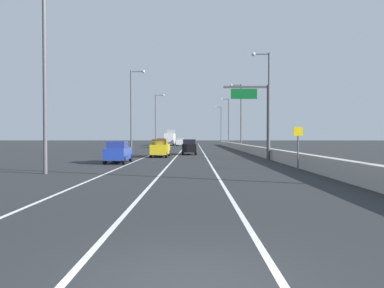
# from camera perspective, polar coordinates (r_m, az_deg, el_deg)

# --- Properties ---
(ground_plane) EXTENTS (320.00, 320.00, 0.00)m
(ground_plane) POSITION_cam_1_polar(r_m,az_deg,el_deg) (69.75, 0.22, -0.76)
(ground_plane) COLOR #26282B
(lane_stripe_left) EXTENTS (0.16, 130.00, 0.00)m
(lane_stripe_left) POSITION_cam_1_polar(r_m,az_deg,el_deg) (61.02, -4.96, -1.04)
(lane_stripe_left) COLOR silver
(lane_stripe_left) RESTS_ON ground_plane
(lane_stripe_center) EXTENTS (0.16, 130.00, 0.00)m
(lane_stripe_center) POSITION_cam_1_polar(r_m,az_deg,el_deg) (60.79, -1.68, -1.05)
(lane_stripe_center) COLOR silver
(lane_stripe_center) RESTS_ON ground_plane
(lane_stripe_right) EXTENTS (0.16, 130.00, 0.00)m
(lane_stripe_right) POSITION_cam_1_polar(r_m,az_deg,el_deg) (60.78, 1.62, -1.05)
(lane_stripe_right) COLOR silver
(lane_stripe_right) RESTS_ON ground_plane
(jersey_barrier_right) EXTENTS (0.60, 120.00, 1.10)m
(jersey_barrier_right) POSITION_cam_1_polar(r_m,az_deg,el_deg) (46.45, 10.28, -1.07)
(jersey_barrier_right) COLOR #B2ADA3
(jersey_barrier_right) RESTS_ON ground_plane
(overhead_sign_gantry) EXTENTS (4.68, 0.36, 7.50)m
(overhead_sign_gantry) POSITION_cam_1_polar(r_m,az_deg,el_deg) (36.76, 10.85, 4.86)
(overhead_sign_gantry) COLOR #47474C
(overhead_sign_gantry) RESTS_ON ground_plane
(speed_advisory_sign) EXTENTS (0.60, 0.11, 3.00)m
(speed_advisory_sign) POSITION_cam_1_polar(r_m,az_deg,el_deg) (25.80, 16.39, -0.18)
(speed_advisory_sign) COLOR #4C4C51
(speed_advisory_sign) RESTS_ON ground_plane
(lamp_post_right_near) EXTENTS (2.14, 0.44, 11.99)m
(lamp_post_right_near) POSITION_cam_1_polar(r_m,az_deg,el_deg) (19.30, 28.03, 14.28)
(lamp_post_right_near) COLOR #4C4C51
(lamp_post_right_near) RESTS_ON ground_plane
(lamp_post_right_second) EXTENTS (2.14, 0.44, 11.99)m
(lamp_post_right_second) POSITION_cam_1_polar(r_m,az_deg,el_deg) (42.50, 11.76, 7.11)
(lamp_post_right_second) COLOR #4C4C51
(lamp_post_right_second) RESTS_ON ground_plane
(lamp_post_right_third) EXTENTS (2.14, 0.44, 11.99)m
(lamp_post_right_third) POSITION_cam_1_polar(r_m,az_deg,el_deg) (66.90, 7.57, 4.94)
(lamp_post_right_third) COLOR #4C4C51
(lamp_post_right_third) RESTS_ON ground_plane
(lamp_post_right_fourth) EXTENTS (2.14, 0.44, 11.99)m
(lamp_post_right_fourth) POSITION_cam_1_polar(r_m,az_deg,el_deg) (91.52, 5.67, 3.93)
(lamp_post_right_fourth) COLOR #4C4C51
(lamp_post_right_fourth) RESTS_ON ground_plane
(lamp_post_right_fifth) EXTENTS (2.14, 0.44, 11.99)m
(lamp_post_right_fifth) POSITION_cam_1_polar(r_m,az_deg,el_deg) (116.19, 4.51, 3.34)
(lamp_post_right_fifth) COLOR #4C4C51
(lamp_post_right_fifth) RESTS_ON ground_plane
(lamp_post_left_near) EXTENTS (2.14, 0.44, 11.99)m
(lamp_post_left_near) POSITION_cam_1_polar(r_m,az_deg,el_deg) (24.81, -21.76, 11.35)
(lamp_post_left_near) COLOR #4C4C51
(lamp_post_left_near) RESTS_ON ground_plane
(lamp_post_left_mid) EXTENTS (2.14, 0.44, 11.99)m
(lamp_post_left_mid) POSITION_cam_1_polar(r_m,az_deg,el_deg) (53.32, -9.33, 5.91)
(lamp_post_left_mid) COLOR #4C4C51
(lamp_post_left_mid) RESTS_ON ground_plane
(lamp_post_left_far) EXTENTS (2.14, 0.44, 11.99)m
(lamp_post_left_far) POSITION_cam_1_polar(r_m,az_deg,el_deg) (82.69, -5.62, 4.22)
(lamp_post_left_far) COLOR #4C4C51
(lamp_post_left_far) RESTS_ON ground_plane
(car_yellow_0) EXTENTS (1.99, 4.80, 2.05)m
(car_yellow_0) POSITION_cam_1_polar(r_m,az_deg,el_deg) (41.93, -5.02, -0.65)
(car_yellow_0) COLOR gold
(car_yellow_0) RESTS_ON ground_plane
(car_blue_1) EXTENTS (1.88, 4.65, 1.95)m
(car_blue_1) POSITION_cam_1_polar(r_m,az_deg,el_deg) (32.82, -11.54, -1.26)
(car_blue_1) COLOR #1E389E
(car_blue_1) RESTS_ON ground_plane
(car_red_2) EXTENTS (1.95, 4.56, 2.00)m
(car_red_2) POSITION_cam_1_polar(r_m,az_deg,el_deg) (77.18, -4.82, 0.16)
(car_red_2) COLOR red
(car_red_2) RESTS_ON ground_plane
(car_white_3) EXTENTS (2.05, 4.60, 2.07)m
(car_white_3) POSITION_cam_1_polar(r_m,az_deg,el_deg) (92.12, -1.85, 0.34)
(car_white_3) COLOR white
(car_white_3) RESTS_ON ground_plane
(car_black_4) EXTENTS (1.95, 4.34, 2.00)m
(car_black_4) POSITION_cam_1_polar(r_m,az_deg,el_deg) (47.50, -0.46, -0.47)
(car_black_4) COLOR black
(car_black_4) RESTS_ON ground_plane
(box_truck) EXTENTS (2.53, 9.72, 4.30)m
(box_truck) POSITION_cam_1_polar(r_m,az_deg,el_deg) (97.64, -3.47, 0.94)
(box_truck) COLOR silver
(box_truck) RESTS_ON ground_plane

